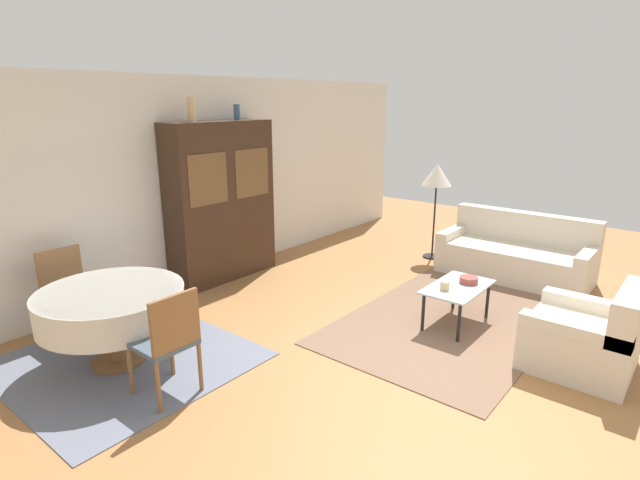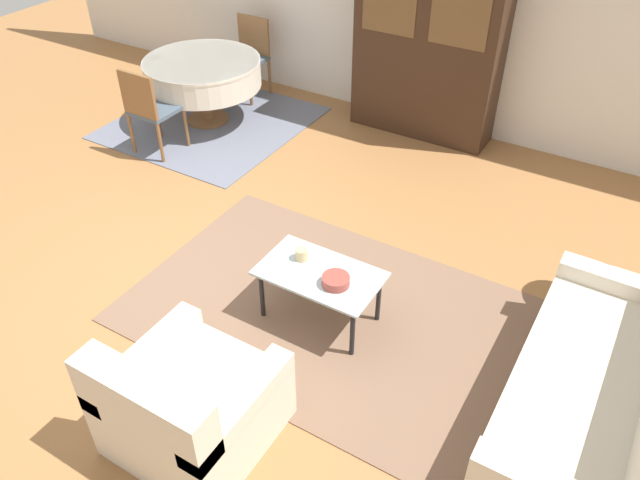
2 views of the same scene
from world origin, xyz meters
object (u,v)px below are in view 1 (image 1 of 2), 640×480
(dining_chair_far, at_px, (68,288))
(dining_chair_near, at_px, (168,338))
(display_cabinet, at_px, (222,202))
(cup, at_px, (445,286))
(vase_short, at_px, (237,112))
(couch, at_px, (516,256))
(bowl, at_px, (469,280))
(armchair, at_px, (587,338))
(floor_lamp, at_px, (437,178))
(coffee_table, at_px, (458,290))
(dining_table, at_px, (111,305))
(vase_tall, at_px, (191,110))

(dining_chair_far, bearing_deg, dining_chair_near, 90.00)
(dining_chair_far, bearing_deg, display_cabinet, -175.26)
(cup, xyz_separation_m, vase_short, (-0.04, 3.11, 1.74))
(couch, height_order, bowl, couch)
(armchair, bearing_deg, dining_chair_far, 121.82)
(dining_chair_near, relative_size, cup, 9.76)
(armchair, relative_size, vase_short, 4.35)
(couch, height_order, floor_lamp, floor_lamp)
(coffee_table, relative_size, bowl, 4.46)
(dining_table, distance_m, vase_short, 3.22)
(floor_lamp, distance_m, vase_short, 3.10)
(coffee_table, xyz_separation_m, dining_table, (-2.80, 2.12, 0.19))
(floor_lamp, bearing_deg, cup, -150.78)
(coffee_table, bearing_deg, display_cabinet, 100.33)
(dining_chair_far, bearing_deg, bowl, 134.23)
(cup, height_order, vase_short, vase_short)
(couch, xyz_separation_m, dining_chair_far, (-4.78, 2.97, 0.23))
(armchair, relative_size, coffee_table, 1.00)
(couch, distance_m, coffee_table, 1.98)
(couch, height_order, cup, couch)
(display_cabinet, bearing_deg, bowl, -77.11)
(couch, distance_m, bowl, 1.83)
(dining_chair_near, height_order, dining_chair_far, same)
(dining_table, distance_m, vase_tall, 2.71)
(coffee_table, distance_m, dining_chair_far, 4.10)
(coffee_table, xyz_separation_m, bowl, (0.16, -0.05, 0.09))
(floor_lamp, bearing_deg, vase_tall, 148.59)
(armchair, distance_m, floor_lamp, 3.56)
(cup, distance_m, bowl, 0.37)
(floor_lamp, height_order, vase_tall, vase_tall)
(armchair, height_order, floor_lamp, floor_lamp)
(dining_table, bearing_deg, floor_lamp, -9.26)
(coffee_table, bearing_deg, dining_chair_far, 133.14)
(dining_chair_near, height_order, cup, dining_chair_near)
(dining_table, relative_size, floor_lamp, 0.89)
(couch, relative_size, dining_chair_near, 2.11)
(armchair, relative_size, bowl, 4.47)
(dining_chair_far, relative_size, vase_tall, 3.14)
(armchair, distance_m, dining_chair_far, 5.07)
(dining_table, bearing_deg, vase_tall, 29.98)
(dining_chair_far, bearing_deg, armchair, 121.82)
(display_cabinet, height_order, dining_chair_near, display_cabinet)
(coffee_table, xyz_separation_m, cup, (-0.20, 0.06, 0.10))
(dining_chair_near, relative_size, dining_chair_far, 1.00)
(dining_table, bearing_deg, dining_chair_far, 90.00)
(armchair, bearing_deg, dining_table, 127.89)
(couch, bearing_deg, vase_short, 35.06)
(armchair, relative_size, dining_chair_far, 0.96)
(dining_chair_near, distance_m, cup, 2.86)
(dining_chair_near, bearing_deg, vase_tall, 46.47)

